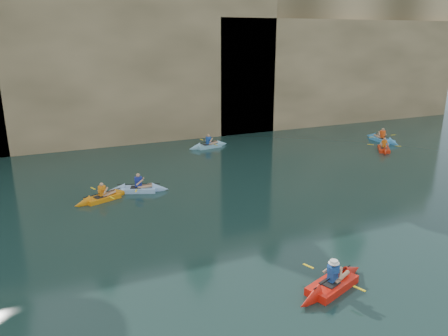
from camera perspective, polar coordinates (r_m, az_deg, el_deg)
name	(u,v)px	position (r m, az deg, el deg)	size (l,w,h in m)	color
ground	(229,293)	(14.89, 0.67, -15.97)	(160.00, 160.00, 0.00)	black
cliff	(90,60)	(41.74, -17.12, 13.35)	(70.00, 16.00, 12.00)	tan
cliff_slab_center	(130,68)	(34.80, -12.13, 12.64)	(24.00, 2.40, 11.40)	tan
cliff_slab_east	(342,70)	(43.63, 15.17, 12.21)	(26.00, 2.40, 9.84)	tan
sea_cave_center	(53,129)	(33.96, -21.42, 4.75)	(3.50, 1.00, 3.20)	black
sea_cave_east	(229,108)	(37.08, 0.69, 7.88)	(5.00, 1.00, 4.50)	black
main_kayaker	(332,284)	(15.41, 13.93, -14.51)	(3.55, 2.25, 1.30)	red
kayaker_orange	(103,198)	(23.19, -15.58, -3.74)	(3.14, 2.21, 1.17)	orange
kayaker_ltblue_near	(139,189)	(24.01, -11.07, -2.68)	(3.27, 2.36, 1.27)	#8DBAED
kayaker_red_far	(384,149)	(34.03, 20.14, 2.39)	(2.53, 2.96, 1.18)	red
kayaker_ltblue_mid	(208,146)	(32.83, -2.04, 2.95)	(3.39, 2.46, 1.26)	#7CB6CF
kayaker_blue_east	(382,139)	(36.98, 19.94, 3.54)	(2.59, 3.76, 1.33)	#44A0E8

